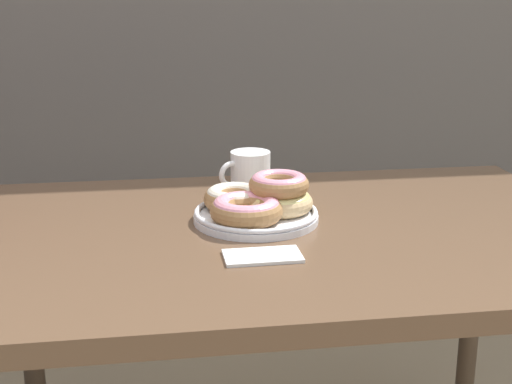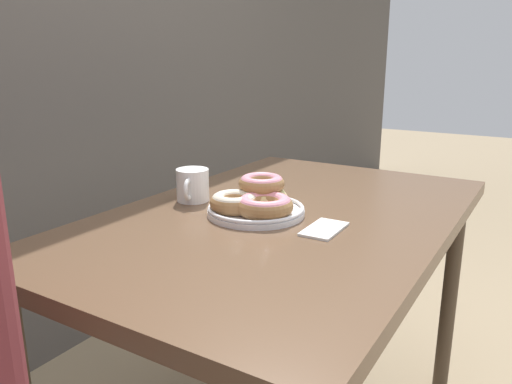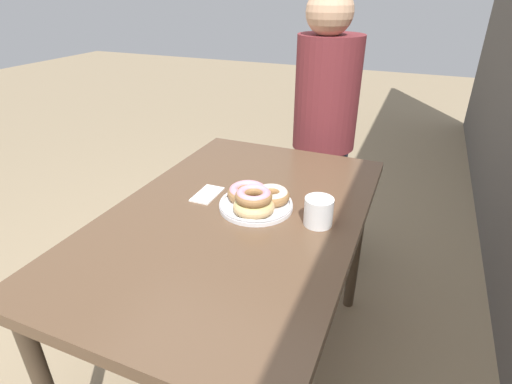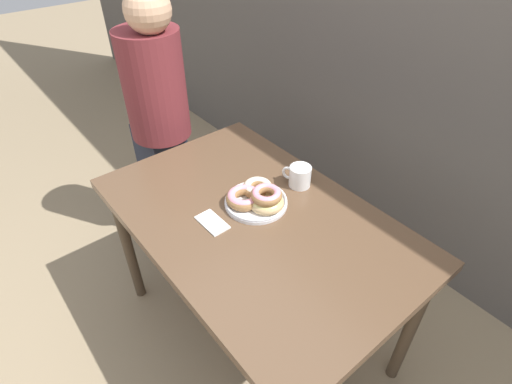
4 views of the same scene
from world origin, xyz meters
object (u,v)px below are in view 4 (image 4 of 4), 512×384
donut_plate (257,197)px  coffee_mug (299,176)px  dining_table (255,231)px  napkin (212,222)px  person_figure (159,122)px

donut_plate → coffee_mug: size_ratio=2.21×
donut_plate → dining_table: bearing=-44.7°
donut_plate → coffee_mug: (0.01, 0.22, 0.01)m
napkin → coffee_mug: bearing=85.2°
coffee_mug → napkin: 0.42m
person_figure → napkin: 0.85m
dining_table → donut_plate: bearing=135.3°
donut_plate → napkin: 0.20m
donut_plate → napkin: size_ratio=2.00×
donut_plate → napkin: bearing=-96.1°
dining_table → napkin: (-0.07, -0.15, 0.08)m
dining_table → person_figure: (-0.90, 0.08, 0.07)m
coffee_mug → napkin: bearing=-94.8°
dining_table → person_figure: person_figure is taller
donut_plate → napkin: (-0.02, -0.20, -0.03)m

